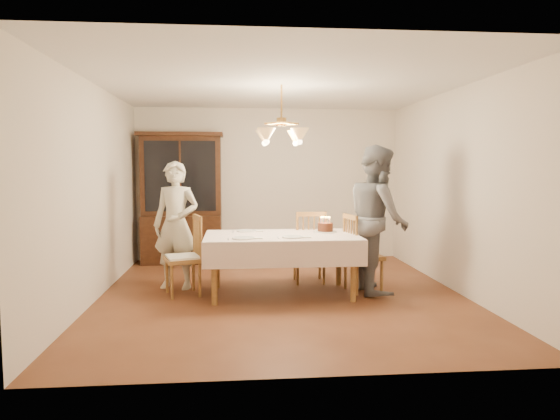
{
  "coord_description": "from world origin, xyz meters",
  "views": [
    {
      "loc": [
        -0.57,
        -6.14,
        1.61
      ],
      "look_at": [
        0.0,
        0.2,
        1.05
      ],
      "focal_mm": 32.0,
      "sensor_mm": 36.0,
      "label": 1
    }
  ],
  "objects": [
    {
      "name": "room_shell",
      "position": [
        0.0,
        0.0,
        1.58
      ],
      "size": [
        5.0,
        5.0,
        5.0
      ],
      "color": "white",
      "rests_on": "ground"
    },
    {
      "name": "birthday_cake",
      "position": [
        0.59,
        0.19,
        0.81
      ],
      "size": [
        0.3,
        0.3,
        0.2
      ],
      "color": "white",
      "rests_on": "dining_table"
    },
    {
      "name": "dining_table",
      "position": [
        0.0,
        0.0,
        0.68
      ],
      "size": [
        1.9,
        1.1,
        0.76
      ],
      "color": "brown",
      "rests_on": "ground"
    },
    {
      "name": "chair_far_side",
      "position": [
        0.44,
        0.62,
        0.44
      ],
      "size": [
        0.44,
        0.42,
        1.0
      ],
      "color": "brown",
      "rests_on": "ground"
    },
    {
      "name": "chandelier",
      "position": [
        -0.0,
        -0.0,
        1.98
      ],
      "size": [
        0.62,
        0.62,
        0.73
      ],
      "color": "#BF8C3F",
      "rests_on": "ground"
    },
    {
      "name": "elderly_woman",
      "position": [
        -1.35,
        0.46,
        0.84
      ],
      "size": [
        0.7,
        0.56,
        1.68
      ],
      "primitive_type": "imported",
      "rotation": [
        0.0,
        0.0,
        -0.28
      ],
      "color": "beige",
      "rests_on": "ground"
    },
    {
      "name": "place_setting_near_left",
      "position": [
        -0.47,
        -0.31,
        0.77
      ],
      "size": [
        0.41,
        0.26,
        0.02
      ],
      "color": "white",
      "rests_on": "dining_table"
    },
    {
      "name": "adult_in_grey",
      "position": [
        1.24,
        0.06,
        0.94
      ],
      "size": [
        0.73,
        0.93,
        1.88
      ],
      "primitive_type": "imported",
      "rotation": [
        0.0,
        0.0,
        1.55
      ],
      "color": "slate",
      "rests_on": "ground"
    },
    {
      "name": "ground",
      "position": [
        0.0,
        0.0,
        0.0
      ],
      "size": [
        5.0,
        5.0,
        0.0
      ],
      "primitive_type": "plane",
      "color": "#582D19",
      "rests_on": "ground"
    },
    {
      "name": "chair_right_end",
      "position": [
        1.05,
        0.07,
        0.44
      ],
      "size": [
        0.49,
        0.51,
        1.0
      ],
      "color": "brown",
      "rests_on": "ground"
    },
    {
      "name": "place_setting_far_left",
      "position": [
        -0.42,
        0.35,
        0.77
      ],
      "size": [
        0.4,
        0.25,
        0.02
      ],
      "color": "white",
      "rests_on": "dining_table"
    },
    {
      "name": "place_setting_near_right",
      "position": [
        0.12,
        -0.27,
        0.77
      ],
      "size": [
        0.4,
        0.25,
        0.02
      ],
      "color": "white",
      "rests_on": "dining_table"
    },
    {
      "name": "china_hutch",
      "position": [
        -1.46,
        2.25,
        1.04
      ],
      "size": [
        1.38,
        0.54,
        2.16
      ],
      "color": "black",
      "rests_on": "ground"
    },
    {
      "name": "chair_left_end",
      "position": [
        -1.22,
        0.08,
        0.45
      ],
      "size": [
        0.53,
        0.54,
        1.0
      ],
      "color": "brown",
      "rests_on": "ground"
    }
  ]
}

